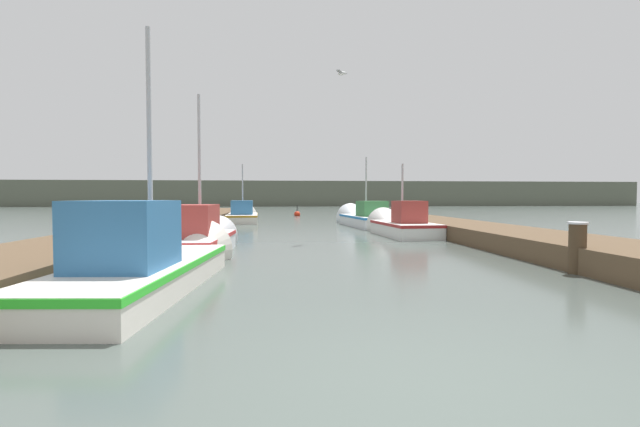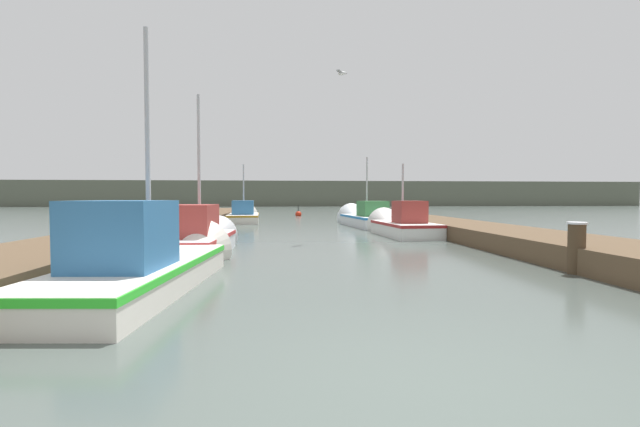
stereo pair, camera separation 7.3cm
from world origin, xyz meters
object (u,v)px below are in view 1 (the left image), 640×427
object	(u,v)px
fishing_boat_2	(399,225)
mooring_piling_0	(577,248)
fishing_boat_1	(201,237)
fishing_boat_4	(243,215)
seagull_lead	(342,73)
fishing_boat_0	(159,260)
channel_buoy	(297,214)
mooring_piling_2	(234,210)
fishing_boat_3	(363,218)
mooring_piling_1	(368,211)

from	to	relation	value
fishing_boat_2	mooring_piling_0	size ratio (longest dim) A/B	4.61
fishing_boat_1	mooring_piling_0	size ratio (longest dim) A/B	4.53
fishing_boat_2	fishing_boat_4	distance (m)	12.19
mooring_piling_0	seagull_lead	world-z (taller)	seagull_lead
fishing_boat_4	mooring_piling_0	size ratio (longest dim) A/B	5.83
fishing_boat_0	channel_buoy	xyz separation A→B (m)	(3.39, 25.95, -0.25)
fishing_boat_2	mooring_piling_2	distance (m)	16.65
fishing_boat_3	mooring_piling_2	xyz separation A→B (m)	(-7.60, 9.05, 0.20)
fishing_boat_1	seagull_lead	xyz separation A→B (m)	(4.15, 2.85, 5.21)
seagull_lead	channel_buoy	bearing A→B (deg)	-140.74
fishing_boat_0	fishing_boat_3	size ratio (longest dim) A/B	0.98
fishing_boat_4	mooring_piling_1	world-z (taller)	fishing_boat_4
mooring_piling_1	channel_buoy	world-z (taller)	mooring_piling_1
fishing_boat_0	seagull_lead	distance (m)	9.52
mooring_piling_1	seagull_lead	distance (m)	15.10
fishing_boat_3	mooring_piling_0	world-z (taller)	fishing_boat_3
fishing_boat_2	mooring_piling_0	distance (m)	8.71
mooring_piling_2	fishing_boat_3	bearing A→B (deg)	-49.97
fishing_boat_4	mooring_piling_1	bearing A→B (deg)	8.77
mooring_piling_2	channel_buoy	world-z (taller)	mooring_piling_2
fishing_boat_3	mooring_piling_2	size ratio (longest dim) A/B	5.22
mooring_piling_1	channel_buoy	bearing A→B (deg)	129.59
fishing_boat_0	mooring_piling_1	distance (m)	21.97
fishing_boat_3	mooring_piling_2	distance (m)	11.82
fishing_boat_2	mooring_piling_2	world-z (taller)	fishing_boat_2
fishing_boat_3	channel_buoy	bearing A→B (deg)	99.20
fishing_boat_0	fishing_boat_3	world-z (taller)	fishing_boat_0
fishing_boat_0	seagull_lead	world-z (taller)	seagull_lead
fishing_boat_2	mooring_piling_1	bearing A→B (deg)	80.41
mooring_piling_1	seagull_lead	bearing A→B (deg)	-105.24
seagull_lead	fishing_boat_3	bearing A→B (deg)	-159.48
fishing_boat_2	seagull_lead	size ratio (longest dim) A/B	9.06
fishing_boat_3	seagull_lead	size ratio (longest dim) A/B	11.94
fishing_boat_2	fishing_boat_3	world-z (taller)	fishing_boat_3
fishing_boat_0	mooring_piling_1	size ratio (longest dim) A/B	5.59
mooring_piling_0	mooring_piling_1	xyz separation A→B (m)	(0.10, 20.36, 0.03)
mooring_piling_2	seagull_lead	world-z (taller)	seagull_lead
fishing_boat_0	seagull_lead	size ratio (longest dim) A/B	11.74
fishing_boat_4	mooring_piling_1	distance (m)	8.27
fishing_boat_2	mooring_piling_1	size ratio (longest dim) A/B	4.31
fishing_boat_3	channel_buoy	world-z (taller)	fishing_boat_3
mooring_piling_2	seagull_lead	xyz separation A→B (m)	(5.36, -16.64, 5.04)
channel_buoy	seagull_lead	world-z (taller)	seagull_lead
mooring_piling_0	seagull_lead	xyz separation A→B (m)	(-3.64, 6.64, 5.12)
mooring_piling_2	fishing_boat_1	bearing A→B (deg)	-86.43
fishing_boat_4	mooring_piling_0	bearing A→B (deg)	-69.86
mooring_piling_0	mooring_piling_2	distance (m)	24.96
fishing_boat_3	mooring_piling_0	size ratio (longest dim) A/B	6.08
channel_buoy	fishing_boat_2	bearing A→B (deg)	-78.99
fishing_boat_4	channel_buoy	distance (m)	7.99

